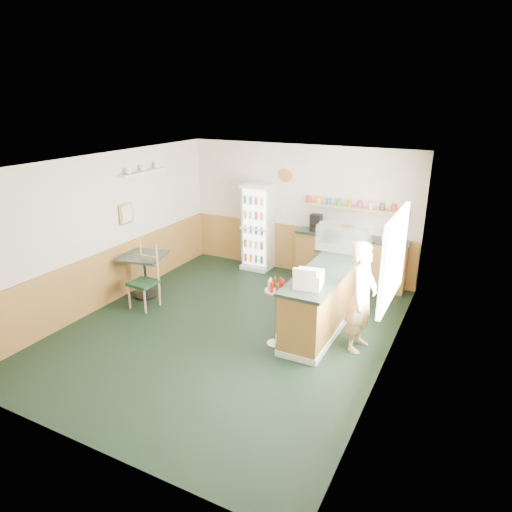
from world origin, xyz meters
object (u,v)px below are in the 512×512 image
Objects in this scene: cash_register at (309,279)px; condiment_stand at (276,302)px; display_case at (344,239)px; shopkeeper at (362,297)px; drinks_fridge at (258,227)px; cafe_table at (144,267)px; cafe_chair at (146,274)px.

condiment_stand is (-0.46, -0.13, -0.41)m from cash_register.
display_case is 1.56m from shopkeeper.
drinks_fridge reaches higher than condiment_stand.
shopkeeper is at bearing 17.05° from cash_register.
shopkeeper is (2.89, -2.36, -0.10)m from drinks_fridge.
shopkeeper is 1.84× the size of cafe_table.
shopkeeper reaches higher than cafe_table.
display_case is 1.95m from condiment_stand.
cash_register is at bearing -5.93° from cafe_table.
condiment_stand is 2.98m from cafe_table.
cafe_table is 0.40m from cafe_chair.
cafe_chair is (-0.92, -2.62, -0.33)m from drinks_fridge.
cash_register is 0.34× the size of cafe_chair.
cafe_table is at bearing -158.69° from display_case.
cafe_chair reaches higher than condiment_stand.
cafe_table is at bearing 164.95° from cash_register.
drinks_fridge is 3.48m from cash_register.
display_case is at bearing 80.88° from cash_register.
drinks_fridge is 2.44m from display_case.
shopkeeper is 1.60× the size of condiment_stand.
cafe_table is at bearing 170.63° from condiment_stand.
condiment_stand is at bearing -1.85° from cafe_chair.
drinks_fridge is 2.05× the size of cafe_table.
drinks_fridge is at bearing 73.36° from cafe_chair.
cafe_table is (-3.40, 0.35, -0.53)m from cash_register.
drinks_fridge is 2.67m from cafe_table.
drinks_fridge is 1.60× the size of cafe_chair.
condiment_stand is at bearing -9.37° from cafe_table.
cash_register reaches higher than condiment_stand.
cash_register is 0.44× the size of cafe_table.
cafe_chair is at bearing 169.43° from cash_register.
display_case is 3.71m from cafe_table.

